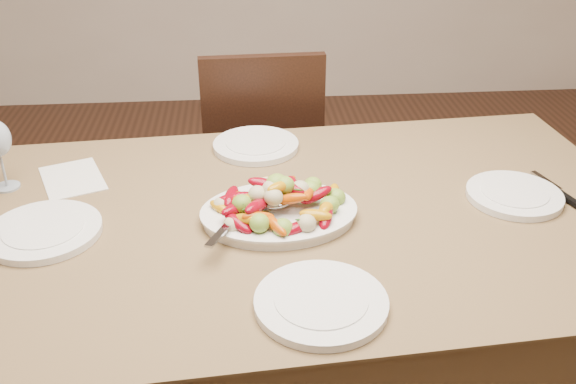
{
  "coord_description": "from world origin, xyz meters",
  "views": [
    {
      "loc": [
        0.05,
        -1.14,
        1.58
      ],
      "look_at": [
        0.16,
        0.22,
        0.82
      ],
      "focal_mm": 40.0,
      "sensor_mm": 36.0,
      "label": 1
    }
  ],
  "objects_px": {
    "plate_near": "(321,303)",
    "chair_far": "(260,160)",
    "serving_platter": "(279,215)",
    "plate_left": "(44,231)",
    "plate_far": "(256,146)",
    "plate_right": "(514,195)",
    "dining_table": "(288,330)"
  },
  "relations": [
    {
      "from": "chair_far",
      "to": "plate_near",
      "type": "height_order",
      "value": "chair_far"
    },
    {
      "from": "plate_far",
      "to": "plate_near",
      "type": "relative_size",
      "value": 0.95
    },
    {
      "from": "serving_platter",
      "to": "plate_far",
      "type": "xyz_separation_m",
      "value": [
        -0.04,
        0.41,
        -0.0
      ]
    },
    {
      "from": "serving_platter",
      "to": "plate_far",
      "type": "relative_size",
      "value": 1.45
    },
    {
      "from": "chair_far",
      "to": "plate_left",
      "type": "relative_size",
      "value": 3.56
    },
    {
      "from": "plate_right",
      "to": "plate_far",
      "type": "distance_m",
      "value": 0.75
    },
    {
      "from": "plate_far",
      "to": "plate_right",
      "type": "bearing_deg",
      "value": -28.51
    },
    {
      "from": "serving_platter",
      "to": "chair_far",
      "type": "bearing_deg",
      "value": 90.91
    },
    {
      "from": "plate_left",
      "to": "plate_far",
      "type": "height_order",
      "value": "same"
    },
    {
      "from": "plate_left",
      "to": "plate_far",
      "type": "xyz_separation_m",
      "value": [
        0.51,
        0.43,
        0.0
      ]
    },
    {
      "from": "plate_right",
      "to": "plate_near",
      "type": "height_order",
      "value": "same"
    },
    {
      "from": "dining_table",
      "to": "chair_far",
      "type": "xyz_separation_m",
      "value": [
        -0.04,
        0.88,
        0.1
      ]
    },
    {
      "from": "serving_platter",
      "to": "plate_left",
      "type": "height_order",
      "value": "serving_platter"
    },
    {
      "from": "plate_near",
      "to": "chair_far",
      "type": "bearing_deg",
      "value": 93.48
    },
    {
      "from": "plate_right",
      "to": "plate_far",
      "type": "height_order",
      "value": "same"
    },
    {
      "from": "chair_far",
      "to": "plate_left",
      "type": "xyz_separation_m",
      "value": [
        -0.54,
        -0.92,
        0.29
      ]
    },
    {
      "from": "plate_far",
      "to": "plate_near",
      "type": "height_order",
      "value": "same"
    },
    {
      "from": "chair_far",
      "to": "plate_right",
      "type": "distance_m",
      "value": 1.09
    },
    {
      "from": "chair_far",
      "to": "plate_far",
      "type": "relative_size",
      "value": 3.72
    },
    {
      "from": "chair_far",
      "to": "serving_platter",
      "type": "distance_m",
      "value": 0.95
    },
    {
      "from": "serving_platter",
      "to": "plate_far",
      "type": "height_order",
      "value": "serving_platter"
    },
    {
      "from": "chair_far",
      "to": "plate_left",
      "type": "height_order",
      "value": "chair_far"
    },
    {
      "from": "dining_table",
      "to": "serving_platter",
      "type": "height_order",
      "value": "serving_platter"
    },
    {
      "from": "chair_far",
      "to": "plate_right",
      "type": "relative_size",
      "value": 3.9
    },
    {
      "from": "plate_right",
      "to": "plate_far",
      "type": "relative_size",
      "value": 0.95
    },
    {
      "from": "plate_left",
      "to": "plate_near",
      "type": "xyz_separation_m",
      "value": [
        0.62,
        -0.31,
        0.0
      ]
    },
    {
      "from": "serving_platter",
      "to": "plate_left",
      "type": "xyz_separation_m",
      "value": [
        -0.56,
        -0.02,
        -0.0
      ]
    },
    {
      "from": "dining_table",
      "to": "plate_right",
      "type": "bearing_deg",
      "value": 2.87
    },
    {
      "from": "plate_left",
      "to": "plate_far",
      "type": "relative_size",
      "value": 1.04
    },
    {
      "from": "plate_far",
      "to": "plate_near",
      "type": "distance_m",
      "value": 0.75
    },
    {
      "from": "dining_table",
      "to": "plate_left",
      "type": "xyz_separation_m",
      "value": [
        -0.58,
        -0.05,
        0.39
      ]
    },
    {
      "from": "serving_platter",
      "to": "plate_left",
      "type": "relative_size",
      "value": 1.39
    }
  ]
}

